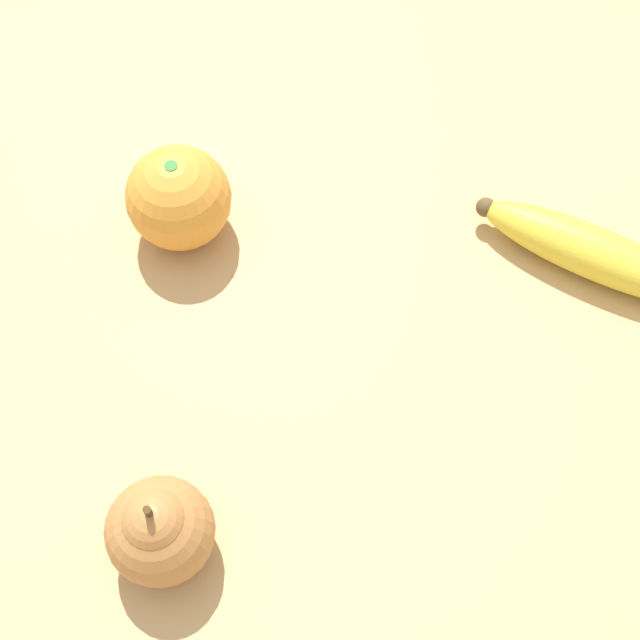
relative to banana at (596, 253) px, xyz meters
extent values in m
plane|color=tan|center=(-0.19, 0.15, -0.02)|extent=(3.00, 3.00, 0.00)
ellipsoid|color=yellow|center=(0.00, 0.00, 0.00)|extent=(0.12, 0.19, 0.04)
sphere|color=brown|center=(-0.04, 0.08, 0.00)|extent=(0.02, 0.02, 0.02)
sphere|color=orange|center=(-0.24, 0.22, 0.02)|extent=(0.08, 0.08, 0.08)
cylinder|color=#337A33|center=(-0.24, 0.22, 0.06)|extent=(0.01, 0.01, 0.00)
sphere|color=#B2753D|center=(-0.39, 0.00, 0.02)|extent=(0.07, 0.07, 0.07)
sphere|color=#B2753D|center=(-0.39, 0.00, 0.04)|extent=(0.04, 0.04, 0.04)
cylinder|color=#4C3319|center=(-0.39, 0.00, 0.06)|extent=(0.01, 0.01, 0.02)
camera|label=1|loc=(-0.39, -0.17, 0.59)|focal=50.00mm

